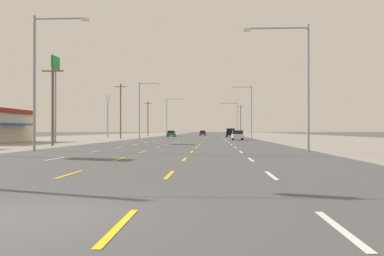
{
  "coord_description": "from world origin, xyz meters",
  "views": [
    {
      "loc": [
        3.26,
        -6.97,
        1.55
      ],
      "look_at": [
        -0.88,
        72.58,
        2.0
      ],
      "focal_mm": 38.0,
      "sensor_mm": 36.0,
      "label": 1
    }
  ],
  "objects_px": {
    "streetlight_left_row_1": "(141,106)",
    "streetlight_left_row_2": "(168,114)",
    "pole_sign_left_row_1": "(55,77)",
    "hatchback_far_right_nearest": "(237,135)",
    "sedan_center_turn_midfar": "(203,133)",
    "streetlight_right_row_0": "(301,76)",
    "streetlight_right_row_2": "(235,116)",
    "sedan_far_left_mid": "(171,134)",
    "streetlight_right_row_1": "(250,108)",
    "streetlight_left_row_0": "(40,73)",
    "pole_sign_left_row_2": "(108,105)",
    "suv_far_right_near": "(230,133)"
  },
  "relations": [
    {
      "from": "sedan_center_turn_midfar",
      "to": "streetlight_left_row_0",
      "type": "height_order",
      "value": "streetlight_left_row_0"
    },
    {
      "from": "hatchback_far_right_nearest",
      "to": "streetlight_right_row_0",
      "type": "bearing_deg",
      "value": -85.93
    },
    {
      "from": "pole_sign_left_row_1",
      "to": "streetlight_right_row_2",
      "type": "distance_m",
      "value": 72.29
    },
    {
      "from": "streetlight_left_row_1",
      "to": "streetlight_right_row_2",
      "type": "xyz_separation_m",
      "value": [
        19.37,
        43.47,
        -0.26
      ]
    },
    {
      "from": "sedan_center_turn_midfar",
      "to": "streetlight_left_row_2",
      "type": "xyz_separation_m",
      "value": [
        -9.87,
        -3.41,
        5.52
      ]
    },
    {
      "from": "sedan_center_turn_midfar",
      "to": "sedan_far_left_mid",
      "type": "bearing_deg",
      "value": -107.95
    },
    {
      "from": "sedan_center_turn_midfar",
      "to": "streetlight_left_row_2",
      "type": "bearing_deg",
      "value": -160.94
    },
    {
      "from": "hatchback_far_right_nearest",
      "to": "sedan_far_left_mid",
      "type": "xyz_separation_m",
      "value": [
        -14.02,
        33.59,
        -0.03
      ]
    },
    {
      "from": "sedan_far_left_mid",
      "to": "streetlight_right_row_1",
      "type": "xyz_separation_m",
      "value": [
        16.7,
        -24.98,
        4.75
      ]
    },
    {
      "from": "sedan_far_left_mid",
      "to": "streetlight_left_row_2",
      "type": "bearing_deg",
      "value": 98.54
    },
    {
      "from": "hatchback_far_right_nearest",
      "to": "streetlight_left_row_0",
      "type": "relative_size",
      "value": 0.38
    },
    {
      "from": "hatchback_far_right_nearest",
      "to": "streetlight_left_row_2",
      "type": "xyz_separation_m",
      "value": [
        -16.79,
        52.07,
        5.49
      ]
    },
    {
      "from": "sedan_center_turn_midfar",
      "to": "streetlight_left_row_1",
      "type": "xyz_separation_m",
      "value": [
        -9.99,
        -46.88,
        5.14
      ]
    },
    {
      "from": "sedan_far_left_mid",
      "to": "streetlight_left_row_0",
      "type": "xyz_separation_m",
      "value": [
        -2.84,
        -68.45,
        5.12
      ]
    },
    {
      "from": "pole_sign_left_row_2",
      "to": "streetlight_right_row_2",
      "type": "height_order",
      "value": "streetlight_right_row_2"
    },
    {
      "from": "streetlight_left_row_1",
      "to": "streetlight_left_row_2",
      "type": "xyz_separation_m",
      "value": [
        0.12,
        43.47,
        0.38
      ]
    },
    {
      "from": "streetlight_left_row_1",
      "to": "streetlight_right_row_2",
      "type": "bearing_deg",
      "value": 65.98
    },
    {
      "from": "pole_sign_left_row_2",
      "to": "streetlight_left_row_2",
      "type": "relative_size",
      "value": 0.79
    },
    {
      "from": "pole_sign_left_row_1",
      "to": "streetlight_left_row_0",
      "type": "xyz_separation_m",
      "value": [
        6.51,
        -19.46,
        -2.23
      ]
    },
    {
      "from": "suv_far_right_near",
      "to": "pole_sign_left_row_2",
      "type": "height_order",
      "value": "pole_sign_left_row_2"
    },
    {
      "from": "streetlight_right_row_0",
      "to": "streetlight_left_row_2",
      "type": "bearing_deg",
      "value": 102.5
    },
    {
      "from": "sedan_far_left_mid",
      "to": "pole_sign_left_row_1",
      "type": "bearing_deg",
      "value": -100.8
    },
    {
      "from": "sedan_far_left_mid",
      "to": "streetlight_right_row_2",
      "type": "height_order",
      "value": "streetlight_right_row_2"
    },
    {
      "from": "streetlight_right_row_2",
      "to": "sedan_far_left_mid",
      "type": "bearing_deg",
      "value": -131.7
    },
    {
      "from": "suv_far_right_near",
      "to": "streetlight_right_row_2",
      "type": "xyz_separation_m",
      "value": [
        2.34,
        23.54,
        4.61
      ]
    },
    {
      "from": "sedan_far_left_mid",
      "to": "streetlight_right_row_2",
      "type": "xyz_separation_m",
      "value": [
        16.47,
        18.48,
        4.88
      ]
    },
    {
      "from": "sedan_far_left_mid",
      "to": "streetlight_right_row_1",
      "type": "bearing_deg",
      "value": -56.24
    },
    {
      "from": "sedan_center_turn_midfar",
      "to": "streetlight_right_row_1",
      "type": "distance_m",
      "value": 48.09
    },
    {
      "from": "sedan_far_left_mid",
      "to": "pole_sign_left_row_2",
      "type": "relative_size",
      "value": 0.53
    },
    {
      "from": "hatchback_far_right_nearest",
      "to": "streetlight_right_row_0",
      "type": "relative_size",
      "value": 0.42
    },
    {
      "from": "sedan_center_turn_midfar",
      "to": "streetlight_right_row_0",
      "type": "height_order",
      "value": "streetlight_right_row_0"
    },
    {
      "from": "hatchback_far_right_nearest",
      "to": "pole_sign_left_row_2",
      "type": "bearing_deg",
      "value": 149.71
    },
    {
      "from": "streetlight_right_row_2",
      "to": "pole_sign_left_row_2",
      "type": "bearing_deg",
      "value": -125.74
    },
    {
      "from": "streetlight_left_row_0",
      "to": "streetlight_right_row_2",
      "type": "distance_m",
      "value": 89.05
    },
    {
      "from": "sedan_center_turn_midfar",
      "to": "streetlight_right_row_1",
      "type": "relative_size",
      "value": 0.47
    },
    {
      "from": "sedan_center_turn_midfar",
      "to": "pole_sign_left_row_1",
      "type": "height_order",
      "value": "pole_sign_left_row_1"
    },
    {
      "from": "suv_far_right_near",
      "to": "streetlight_left_row_2",
      "type": "xyz_separation_m",
      "value": [
        -16.9,
        23.54,
        5.25
      ]
    },
    {
      "from": "pole_sign_left_row_2",
      "to": "streetlight_left_row_0",
      "type": "bearing_deg",
      "value": -81.0
    },
    {
      "from": "suv_far_right_near",
      "to": "sedan_center_turn_midfar",
      "type": "distance_m",
      "value": 27.85
    },
    {
      "from": "pole_sign_left_row_2",
      "to": "streetlight_right_row_2",
      "type": "distance_m",
      "value": 46.42
    },
    {
      "from": "pole_sign_left_row_1",
      "to": "streetlight_left_row_1",
      "type": "height_order",
      "value": "pole_sign_left_row_1"
    },
    {
      "from": "streetlight_right_row_1",
      "to": "streetlight_left_row_2",
      "type": "height_order",
      "value": "streetlight_left_row_2"
    },
    {
      "from": "suv_far_right_near",
      "to": "streetlight_right_row_1",
      "type": "xyz_separation_m",
      "value": [
        2.58,
        -19.93,
        4.48
      ]
    },
    {
      "from": "streetlight_left_row_0",
      "to": "hatchback_far_right_nearest",
      "type": "bearing_deg",
      "value": 64.2
    },
    {
      "from": "pole_sign_left_row_2",
      "to": "streetlight_left_row_0",
      "type": "distance_m",
      "value": 49.88
    },
    {
      "from": "streetlight_right_row_2",
      "to": "pole_sign_left_row_1",
      "type": "bearing_deg",
      "value": -110.94
    },
    {
      "from": "sedan_far_left_mid",
      "to": "pole_sign_left_row_1",
      "type": "relative_size",
      "value": 0.42
    },
    {
      "from": "streetlight_right_row_0",
      "to": "streetlight_right_row_2",
      "type": "height_order",
      "value": "streetlight_right_row_2"
    },
    {
      "from": "pole_sign_left_row_1",
      "to": "hatchback_far_right_nearest",
      "type": "bearing_deg",
      "value": 33.4
    },
    {
      "from": "pole_sign_left_row_1",
      "to": "pole_sign_left_row_2",
      "type": "distance_m",
      "value": 29.87
    }
  ]
}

